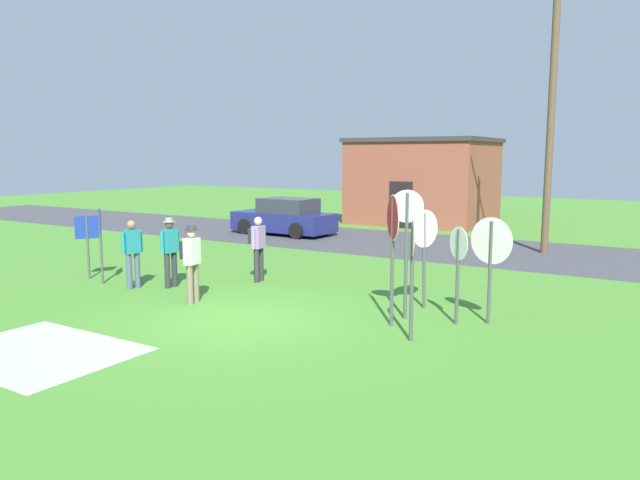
% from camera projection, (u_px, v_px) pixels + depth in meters
% --- Properties ---
extents(ground_plane, '(80.00, 80.00, 0.00)m').
position_uv_depth(ground_plane, '(240.00, 321.00, 11.88)').
color(ground_plane, '#47842D').
extents(street_asphalt, '(60.00, 6.40, 0.01)m').
position_uv_depth(street_asphalt, '(443.00, 247.00, 21.48)').
color(street_asphalt, '#424247').
rests_on(street_asphalt, ground).
extents(concrete_path, '(3.20, 2.40, 0.01)m').
position_uv_depth(concrete_path, '(38.00, 352.00, 10.00)').
color(concrete_path, '#ADAAA3').
rests_on(concrete_path, ground).
extents(building_background, '(6.33, 5.38, 4.07)m').
position_uv_depth(building_background, '(423.00, 181.00, 29.04)').
color(building_background, brown).
rests_on(building_background, ground).
extents(utility_pole, '(1.80, 0.24, 8.98)m').
position_uv_depth(utility_pole, '(551.00, 111.00, 19.49)').
color(utility_pole, brown).
rests_on(utility_pole, ground).
extents(parked_car_on_street, '(4.36, 2.13, 1.51)m').
position_uv_depth(parked_car_on_street, '(285.00, 218.00, 24.90)').
color(parked_car_on_street, navy).
rests_on(parked_car_on_street, ground).
extents(stop_sign_nearest, '(0.56, 0.69, 2.53)m').
position_uv_depth(stop_sign_nearest, '(393.00, 235.00, 11.30)').
color(stop_sign_nearest, '#474C4C').
rests_on(stop_sign_nearest, ground).
extents(stop_sign_far_back, '(0.31, 0.77, 2.12)m').
position_uv_depth(stop_sign_far_back, '(424.00, 241.00, 12.73)').
color(stop_sign_far_back, '#474C4C').
rests_on(stop_sign_far_back, ground).
extents(stop_sign_leaning_right, '(0.50, 0.42, 1.91)m').
position_uv_depth(stop_sign_leaning_right, '(458.00, 259.00, 11.47)').
color(stop_sign_leaning_right, '#474C4C').
rests_on(stop_sign_leaning_right, ground).
extents(stop_sign_center_cluster, '(0.32, 0.58, 2.17)m').
position_uv_depth(stop_sign_center_cluster, '(412.00, 260.00, 10.39)').
color(stop_sign_center_cluster, '#474C4C').
rests_on(stop_sign_center_cluster, ground).
extents(stop_sign_low_front, '(0.88, 0.26, 2.08)m').
position_uv_depth(stop_sign_low_front, '(491.00, 251.00, 11.50)').
color(stop_sign_low_front, '#474C4C').
rests_on(stop_sign_low_front, ground).
extents(stop_sign_tallest, '(0.61, 0.25, 2.59)m').
position_uv_depth(stop_sign_tallest, '(407.00, 234.00, 11.81)').
color(stop_sign_tallest, '#474C4C').
rests_on(stop_sign_tallest, ground).
extents(person_in_blue, '(0.32, 0.57, 1.74)m').
position_uv_depth(person_in_blue, '(170.00, 248.00, 14.78)').
color(person_in_blue, '#2D2D33').
rests_on(person_in_blue, ground).
extents(person_near_signs, '(0.28, 0.56, 1.69)m').
position_uv_depth(person_near_signs, '(132.00, 250.00, 14.66)').
color(person_near_signs, '#4C5670').
rests_on(person_near_signs, ground).
extents(person_in_teal, '(0.41, 0.57, 1.74)m').
position_uv_depth(person_in_teal, '(191.00, 258.00, 13.18)').
color(person_in_teal, '#7A6B56').
rests_on(person_in_teal, ground).
extents(person_with_sunhat, '(0.38, 0.57, 1.69)m').
position_uv_depth(person_with_sunhat, '(258.00, 244.00, 15.47)').
color(person_with_sunhat, '#2D2D33').
rests_on(person_with_sunhat, ground).
extents(info_panel_leftmost, '(0.32, 0.53, 1.68)m').
position_uv_depth(info_panel_leftmost, '(87.00, 236.00, 15.78)').
color(info_panel_leftmost, '#4C4C51').
rests_on(info_panel_leftmost, ground).
extents(info_panel_middle, '(0.49, 0.38, 1.92)m').
position_uv_depth(info_panel_middle, '(100.00, 232.00, 15.17)').
color(info_panel_middle, '#4C4C51').
rests_on(info_panel_middle, ground).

